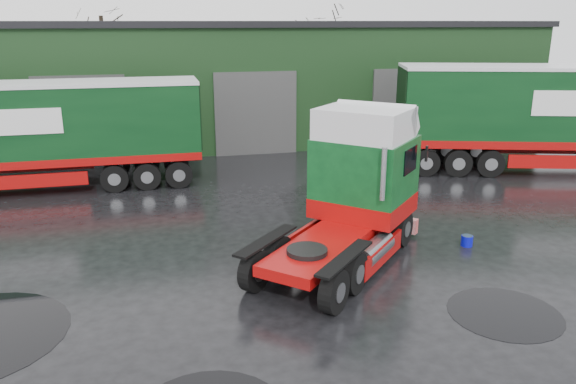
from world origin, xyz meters
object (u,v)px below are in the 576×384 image
at_px(trailer_left, 24,137).
at_px(tree_back_a, 103,44).
at_px(warehouse, 237,78).
at_px(hero_tractor, 337,193).
at_px(wash_bucket, 467,241).
at_px(tree_back_b, 321,55).
at_px(lorry_right, 558,119).

distance_m(trailer_left, tree_back_a, 20.25).
bearing_deg(warehouse, tree_back_a, 128.66).
distance_m(hero_tractor, wash_bucket, 4.62).
relative_size(hero_tractor, tree_back_a, 0.69).
relative_size(warehouse, tree_back_b, 4.32).
xyz_separation_m(wash_bucket, tree_back_a, (-11.89, 29.11, 4.59)).
relative_size(lorry_right, wash_bucket, 52.11).
xyz_separation_m(wash_bucket, tree_back_b, (4.11, 29.11, 3.59)).
xyz_separation_m(hero_tractor, tree_back_b, (8.30, 29.54, 1.71)).
height_order(trailer_left, tree_back_b, tree_back_b).
height_order(warehouse, tree_back_a, tree_back_a).
bearing_deg(wash_bucket, warehouse, 101.51).
bearing_deg(trailer_left, tree_back_a, -5.17).
height_order(lorry_right, tree_back_b, tree_back_b).
height_order(wash_bucket, tree_back_a, tree_back_a).
height_order(wash_bucket, tree_back_b, tree_back_b).
xyz_separation_m(trailer_left, lorry_right, (21.73, -2.18, 0.20)).
bearing_deg(warehouse, hero_tractor, -90.88).
bearing_deg(tree_back_b, warehouse, -128.66).
distance_m(lorry_right, tree_back_a, 29.99).
bearing_deg(warehouse, lorry_right, -45.33).
relative_size(hero_tractor, tree_back_b, 0.88).
distance_m(trailer_left, tree_back_b, 26.76).
bearing_deg(wash_bucket, trailer_left, 146.14).
xyz_separation_m(warehouse, trailer_left, (-9.69, -10.00, -1.08)).
bearing_deg(wash_bucket, hero_tractor, -174.17).
bearing_deg(tree_back_a, lorry_right, -47.90).
relative_size(hero_tractor, wash_bucket, 19.75).
bearing_deg(tree_back_a, tree_back_b, 0.00).
distance_m(hero_tractor, trailer_left, 13.39).
relative_size(wash_bucket, tree_back_b, 0.04).
bearing_deg(lorry_right, warehouse, -118.70).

